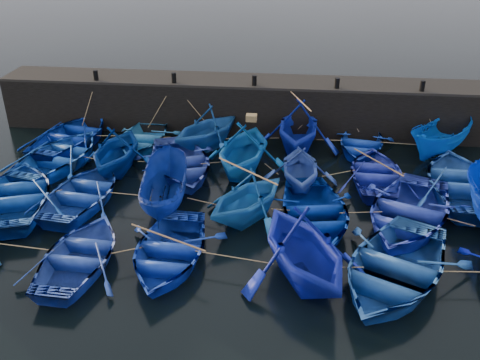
# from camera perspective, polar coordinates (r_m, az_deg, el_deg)

# --- Properties ---
(ground) EXTENTS (120.00, 120.00, 0.00)m
(ground) POSITION_cam_1_polar(r_m,az_deg,el_deg) (19.04, -1.05, -6.31)
(ground) COLOR black
(ground) RESTS_ON ground
(quay_wall) EXTENTS (26.00, 2.50, 2.50)m
(quay_wall) POSITION_cam_1_polar(r_m,az_deg,el_deg) (27.88, 1.65, 7.92)
(quay_wall) COLOR black
(quay_wall) RESTS_ON ground
(quay_top) EXTENTS (26.00, 2.50, 0.12)m
(quay_top) POSITION_cam_1_polar(r_m,az_deg,el_deg) (27.47, 1.68, 10.50)
(quay_top) COLOR black
(quay_top) RESTS_ON quay_wall
(bollard_0) EXTENTS (0.24, 0.24, 0.50)m
(bollard_0) POSITION_cam_1_polar(r_m,az_deg,el_deg) (28.29, -15.14, 10.73)
(bollard_0) COLOR black
(bollard_0) RESTS_ON quay_top
(bollard_1) EXTENTS (0.24, 0.24, 0.50)m
(bollard_1) POSITION_cam_1_polar(r_m,az_deg,el_deg) (27.12, -7.07, 10.77)
(bollard_1) COLOR black
(bollard_1) RESTS_ON quay_top
(bollard_2) EXTENTS (0.24, 0.24, 0.50)m
(bollard_2) POSITION_cam_1_polar(r_m,az_deg,el_deg) (26.52, 1.53, 10.57)
(bollard_2) COLOR black
(bollard_2) RESTS_ON quay_top
(bollard_3) EXTENTS (0.24, 0.24, 0.50)m
(bollard_3) POSITION_cam_1_polar(r_m,az_deg,el_deg) (26.51, 10.31, 10.14)
(bollard_3) COLOR black
(bollard_3) RESTS_ON quay_top
(bollard_4) EXTENTS (0.24, 0.24, 0.50)m
(bollard_4) POSITION_cam_1_polar(r_m,az_deg,el_deg) (27.09, 18.88, 9.48)
(bollard_4) COLOR black
(bollard_4) RESTS_ON quay_top
(boat_0) EXTENTS (4.92, 6.13, 1.13)m
(boat_0) POSITION_cam_1_polar(r_m,az_deg,el_deg) (27.27, -17.38, 4.64)
(boat_0) COLOR navy
(boat_0) RESTS_ON ground
(boat_1) EXTENTS (3.43, 4.65, 0.93)m
(boat_1) POSITION_cam_1_polar(r_m,az_deg,el_deg) (26.32, -10.43, 4.41)
(boat_1) COLOR #246CAE
(boat_1) RESTS_ON ground
(boat_2) EXTENTS (5.28, 5.42, 2.17)m
(boat_2) POSITION_cam_1_polar(r_m,az_deg,el_deg) (25.55, -3.59, 5.61)
(boat_2) COLOR #154D93
(boat_2) RESTS_ON ground
(boat_3) EXTENTS (4.28, 4.88, 2.45)m
(boat_3) POSITION_cam_1_polar(r_m,az_deg,el_deg) (25.50, 6.25, 5.79)
(boat_3) COLOR #0F23AE
(boat_3) RESTS_ON ground
(boat_4) EXTENTS (3.77, 4.79, 0.90)m
(boat_4) POSITION_cam_1_polar(r_m,az_deg,el_deg) (26.00, 12.77, 3.84)
(boat_4) COLOR #1033A2
(boat_4) RESTS_ON ground
(boat_5) EXTENTS (4.23, 4.66, 1.78)m
(boat_5) POSITION_cam_1_polar(r_m,az_deg,el_deg) (26.40, 20.66, 4.11)
(boat_5) COLOR blue
(boat_5) RESTS_ON ground
(boat_6) EXTENTS (4.99, 6.08, 1.10)m
(boat_6) POSITION_cam_1_polar(r_m,az_deg,el_deg) (25.23, -18.66, 2.54)
(boat_6) COLOR #1245A3
(boat_6) RESTS_ON ground
(boat_7) EXTENTS (3.75, 4.30, 2.20)m
(boat_7) POSITION_cam_1_polar(r_m,az_deg,el_deg) (23.80, -13.05, 3.26)
(boat_7) COLOR navy
(boat_7) RESTS_ON ground
(boat_8) EXTENTS (5.56, 6.38, 1.11)m
(boat_8) POSITION_cam_1_polar(r_m,az_deg,el_deg) (23.32, -6.43, 1.82)
(boat_8) COLOR #2E44AD
(boat_8) RESTS_ON ground
(boat_9) EXTENTS (4.74, 5.30, 2.51)m
(boat_9) POSITION_cam_1_polar(r_m,az_deg,el_deg) (22.91, 0.44, 3.45)
(boat_9) COLOR #0A52A4
(boat_9) RESTS_ON ground
(boat_10) EXTENTS (3.37, 3.86, 1.95)m
(boat_10) POSITION_cam_1_polar(r_m,az_deg,el_deg) (22.07, 6.47, 1.48)
(boat_10) COLOR #3151BB
(boat_10) RESTS_ON ground
(boat_11) EXTENTS (3.48, 4.73, 0.95)m
(boat_11) POSITION_cam_1_polar(r_m,az_deg,el_deg) (23.22, 14.35, 0.77)
(boat_11) COLOR #1E2A99
(boat_11) RESTS_ON ground
(boat_12) EXTENTS (4.35, 5.87, 1.18)m
(boat_12) POSITION_cam_1_polar(r_m,az_deg,el_deg) (23.32, 22.59, -0.17)
(boat_12) COLOR #1E4C94
(boat_12) RESTS_ON ground
(boat_13) EXTENTS (5.36, 6.30, 1.11)m
(boat_13) POSITION_cam_1_polar(r_m,az_deg,el_deg) (22.39, -22.58, -1.43)
(boat_13) COLOR navy
(boat_13) RESTS_ON ground
(boat_14) EXTENTS (4.03, 5.23, 1.01)m
(boat_14) POSITION_cam_1_polar(r_m,az_deg,el_deg) (21.83, -16.28, -1.23)
(boat_14) COLOR #173C94
(boat_14) RESTS_ON ground
(boat_15) EXTENTS (2.22, 4.72, 1.76)m
(boat_15) POSITION_cam_1_polar(r_m,az_deg,el_deg) (20.57, -8.15, -0.97)
(boat_15) COLOR navy
(boat_15) RESTS_ON ground
(boat_16) EXTENTS (4.97, 5.10, 2.04)m
(boat_16) POSITION_cam_1_polar(r_m,az_deg,el_deg) (19.58, 0.75, -1.76)
(boat_16) COLOR #155AAC
(boat_16) RESTS_ON ground
(boat_17) EXTENTS (4.44, 5.62, 1.05)m
(boat_17) POSITION_cam_1_polar(r_m,az_deg,el_deg) (19.76, 7.96, -3.42)
(boat_17) COLOR navy
(boat_17) RESTS_ON ground
(boat_18) EXTENTS (6.02, 6.90, 1.20)m
(boat_18) POSITION_cam_1_polar(r_m,az_deg,el_deg) (20.38, 17.45, -3.28)
(boat_18) COLOR #2234AE
(boat_18) RESTS_ON ground
(boat_21) EXTENTS (3.45, 4.68, 0.94)m
(boat_21) POSITION_cam_1_polar(r_m,az_deg,el_deg) (18.21, -16.59, -7.61)
(boat_21) COLOR #213E98
(boat_21) RESTS_ON ground
(boat_22) EXTENTS (3.59, 4.89, 0.99)m
(boat_22) POSITION_cam_1_polar(r_m,az_deg,el_deg) (17.74, -7.66, -7.48)
(boat_22) COLOR #1435B1
(boat_22) RESTS_ON ground
(boat_23) EXTENTS (5.74, 6.05, 2.50)m
(boat_23) POSITION_cam_1_polar(r_m,az_deg,el_deg) (16.55, 6.79, -7.12)
(boat_23) COLOR #0F1DA7
(boat_23) RESTS_ON ground
(boat_24) EXTENTS (6.26, 7.02, 1.20)m
(boat_24) POSITION_cam_1_polar(r_m,az_deg,el_deg) (17.33, 16.07, -8.99)
(boat_24) COLOR #1C4D8F
(boat_24) RESTS_ON ground
(wooden_crate) EXTENTS (0.44, 0.38, 0.26)m
(wooden_crate) POSITION_cam_1_polar(r_m,az_deg,el_deg) (22.35, 1.22, 6.66)
(wooden_crate) COLOR olive
(wooden_crate) RESTS_ON boat_9
(mooring_ropes) EXTENTS (17.49, 11.64, 2.10)m
(mooring_ropes) POSITION_cam_1_polar(r_m,az_deg,el_deg) (22.86, 1.12, 2.36)
(mooring_ropes) COLOR tan
(mooring_ropes) RESTS_ON ground
(loose_oars) EXTENTS (9.69, 11.75, 1.55)m
(loose_oars) POSITION_cam_1_polar(r_m,az_deg,el_deg) (20.87, 4.42, 2.01)
(loose_oars) COLOR #99724C
(loose_oars) RESTS_ON ground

